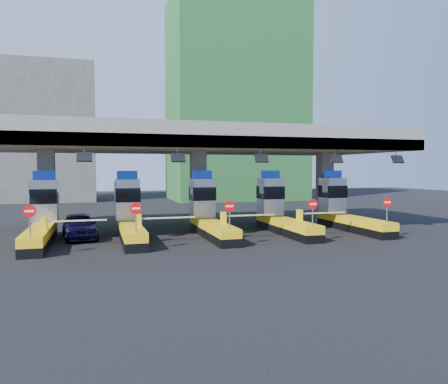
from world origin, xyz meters
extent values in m
plane|color=black|center=(0.00, 0.00, 0.00)|extent=(120.00, 120.00, 0.00)
cube|color=slate|center=(0.00, 3.00, 6.25)|extent=(28.00, 12.00, 1.50)
cube|color=#4C4C49|center=(0.00, -2.70, 5.85)|extent=(28.00, 0.60, 0.70)
cube|color=slate|center=(-10.00, 3.00, 2.75)|extent=(1.00, 1.00, 5.50)
cube|color=slate|center=(0.00, 3.00, 2.75)|extent=(1.00, 1.00, 5.50)
cube|color=slate|center=(10.00, 3.00, 2.75)|extent=(1.00, 1.00, 5.50)
cylinder|color=slate|center=(-7.50, -2.70, 5.25)|extent=(0.06, 0.06, 0.50)
cube|color=black|center=(-7.50, -2.90, 4.90)|extent=(0.80, 0.38, 0.54)
cylinder|color=slate|center=(-2.50, -2.70, 5.25)|extent=(0.06, 0.06, 0.50)
cube|color=black|center=(-2.50, -2.90, 4.90)|extent=(0.80, 0.38, 0.54)
cylinder|color=slate|center=(2.50, -2.70, 5.25)|extent=(0.06, 0.06, 0.50)
cube|color=black|center=(2.50, -2.90, 4.90)|extent=(0.80, 0.38, 0.54)
cylinder|color=slate|center=(7.50, -2.70, 5.25)|extent=(0.06, 0.06, 0.50)
cube|color=black|center=(7.50, -2.90, 4.90)|extent=(0.80, 0.38, 0.54)
cylinder|color=slate|center=(12.00, -2.70, 5.25)|extent=(0.06, 0.06, 0.50)
cube|color=black|center=(12.00, -2.90, 4.90)|extent=(0.80, 0.38, 0.54)
cube|color=black|center=(-10.00, -1.00, 0.25)|extent=(1.20, 8.00, 0.50)
cube|color=#E5B70C|center=(-10.00, -1.00, 0.75)|extent=(1.20, 8.00, 0.50)
cube|color=#9EA3A8|center=(-10.00, 1.80, 2.30)|extent=(1.50, 1.50, 2.60)
cube|color=black|center=(-10.00, 1.78, 2.60)|extent=(1.56, 1.56, 0.90)
cube|color=#0C2DBF|center=(-10.00, 1.80, 3.88)|extent=(1.30, 0.35, 0.55)
cube|color=white|center=(-10.80, 1.50, 3.00)|extent=(0.06, 0.70, 0.90)
cylinder|color=slate|center=(-10.00, -4.60, 1.65)|extent=(0.07, 0.07, 1.30)
cylinder|color=red|center=(-10.00, -4.63, 2.25)|extent=(0.60, 0.04, 0.60)
cube|color=white|center=(-10.00, -4.65, 2.25)|extent=(0.42, 0.02, 0.10)
cube|color=#E5B70C|center=(-9.65, -2.20, 1.35)|extent=(0.30, 0.35, 0.70)
cube|color=white|center=(-8.00, -2.20, 1.45)|extent=(3.20, 0.08, 0.08)
cube|color=black|center=(-5.00, -1.00, 0.25)|extent=(1.20, 8.00, 0.50)
cube|color=#E5B70C|center=(-5.00, -1.00, 0.75)|extent=(1.20, 8.00, 0.50)
cube|color=#9EA3A8|center=(-5.00, 1.80, 2.30)|extent=(1.50, 1.50, 2.60)
cube|color=black|center=(-5.00, 1.78, 2.60)|extent=(1.56, 1.56, 0.90)
cube|color=#0C2DBF|center=(-5.00, 1.80, 3.88)|extent=(1.30, 0.35, 0.55)
cube|color=white|center=(-5.80, 1.50, 3.00)|extent=(0.06, 0.70, 0.90)
cylinder|color=slate|center=(-5.00, -4.60, 1.65)|extent=(0.07, 0.07, 1.30)
cylinder|color=red|center=(-5.00, -4.63, 2.25)|extent=(0.60, 0.04, 0.60)
cube|color=white|center=(-5.00, -4.65, 2.25)|extent=(0.42, 0.02, 0.10)
cube|color=#E5B70C|center=(-4.65, -2.20, 1.35)|extent=(0.30, 0.35, 0.70)
cube|color=white|center=(-3.00, -2.20, 1.45)|extent=(3.20, 0.08, 0.08)
cube|color=black|center=(0.00, -1.00, 0.25)|extent=(1.20, 8.00, 0.50)
cube|color=#E5B70C|center=(0.00, -1.00, 0.75)|extent=(1.20, 8.00, 0.50)
cube|color=#9EA3A8|center=(0.00, 1.80, 2.30)|extent=(1.50, 1.50, 2.60)
cube|color=black|center=(0.00, 1.78, 2.60)|extent=(1.56, 1.56, 0.90)
cube|color=#0C2DBF|center=(0.00, 1.80, 3.88)|extent=(1.30, 0.35, 0.55)
cube|color=white|center=(-0.80, 1.50, 3.00)|extent=(0.06, 0.70, 0.90)
cylinder|color=slate|center=(0.00, -4.60, 1.65)|extent=(0.07, 0.07, 1.30)
cylinder|color=red|center=(0.00, -4.63, 2.25)|extent=(0.60, 0.04, 0.60)
cube|color=white|center=(0.00, -4.65, 2.25)|extent=(0.42, 0.02, 0.10)
cube|color=#E5B70C|center=(0.35, -2.20, 1.35)|extent=(0.30, 0.35, 0.70)
cube|color=white|center=(2.00, -2.20, 1.45)|extent=(3.20, 0.08, 0.08)
cube|color=black|center=(5.00, -1.00, 0.25)|extent=(1.20, 8.00, 0.50)
cube|color=#E5B70C|center=(5.00, -1.00, 0.75)|extent=(1.20, 8.00, 0.50)
cube|color=#9EA3A8|center=(5.00, 1.80, 2.30)|extent=(1.50, 1.50, 2.60)
cube|color=black|center=(5.00, 1.78, 2.60)|extent=(1.56, 1.56, 0.90)
cube|color=#0C2DBF|center=(5.00, 1.80, 3.88)|extent=(1.30, 0.35, 0.55)
cube|color=white|center=(4.20, 1.50, 3.00)|extent=(0.06, 0.70, 0.90)
cylinder|color=slate|center=(5.00, -4.60, 1.65)|extent=(0.07, 0.07, 1.30)
cylinder|color=red|center=(5.00, -4.63, 2.25)|extent=(0.60, 0.04, 0.60)
cube|color=white|center=(5.00, -4.65, 2.25)|extent=(0.42, 0.02, 0.10)
cube|color=#E5B70C|center=(5.35, -2.20, 1.35)|extent=(0.30, 0.35, 0.70)
cube|color=white|center=(7.00, -2.20, 1.45)|extent=(3.20, 0.08, 0.08)
cube|color=black|center=(10.00, -1.00, 0.25)|extent=(1.20, 8.00, 0.50)
cube|color=#E5B70C|center=(10.00, -1.00, 0.75)|extent=(1.20, 8.00, 0.50)
cube|color=#9EA3A8|center=(10.00, 1.80, 2.30)|extent=(1.50, 1.50, 2.60)
cube|color=black|center=(10.00, 1.78, 2.60)|extent=(1.56, 1.56, 0.90)
cube|color=#0C2DBF|center=(10.00, 1.80, 3.88)|extent=(1.30, 0.35, 0.55)
cube|color=white|center=(9.20, 1.50, 3.00)|extent=(0.06, 0.70, 0.90)
cylinder|color=slate|center=(10.00, -4.60, 1.65)|extent=(0.07, 0.07, 1.30)
cylinder|color=red|center=(10.00, -4.63, 2.25)|extent=(0.60, 0.04, 0.60)
cube|color=white|center=(10.00, -4.65, 2.25)|extent=(0.42, 0.02, 0.10)
cube|color=#E5B70C|center=(10.35, -2.20, 1.35)|extent=(0.30, 0.35, 0.70)
cube|color=white|center=(12.00, -2.20, 1.45)|extent=(3.20, 0.08, 0.08)
cube|color=#1E5926|center=(12.00, 32.00, 14.00)|extent=(18.00, 12.00, 28.00)
cube|color=#4C4C49|center=(-14.00, 36.00, 9.00)|extent=(14.00, 10.00, 18.00)
imported|color=black|center=(-7.96, 0.84, 0.79)|extent=(2.41, 4.84, 1.58)
camera|label=1|loc=(-6.88, -27.14, 4.25)|focal=35.00mm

